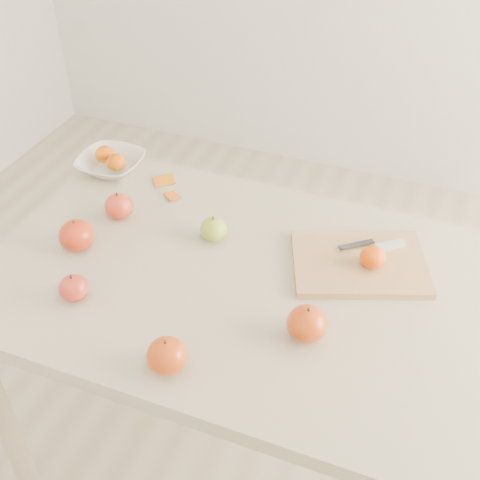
% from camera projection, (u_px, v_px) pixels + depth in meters
% --- Properties ---
extents(ground, '(3.50, 3.50, 0.00)m').
position_uv_depth(ground, '(234.00, 445.00, 1.94)').
color(ground, '#C6B293').
rests_on(ground, ground).
extents(table, '(1.20, 0.80, 0.75)m').
position_uv_depth(table, '(233.00, 303.00, 1.52)').
color(table, '#C2B192').
rests_on(table, ground).
extents(cutting_board, '(0.39, 0.34, 0.02)m').
position_uv_depth(cutting_board, '(359.00, 263.00, 1.48)').
color(cutting_board, tan).
rests_on(cutting_board, table).
extents(board_tangerine, '(0.06, 0.06, 0.05)m').
position_uv_depth(board_tangerine, '(373.00, 257.00, 1.44)').
color(board_tangerine, '#E75208').
rests_on(board_tangerine, cutting_board).
extents(fruit_bowl, '(0.19, 0.19, 0.05)m').
position_uv_depth(fruit_bowl, '(111.00, 164.00, 1.81)').
color(fruit_bowl, white).
rests_on(fruit_bowl, table).
extents(bowl_tangerine_near, '(0.06, 0.06, 0.05)m').
position_uv_depth(bowl_tangerine_near, '(105.00, 154.00, 1.81)').
color(bowl_tangerine_near, '#DD5107').
rests_on(bowl_tangerine_near, fruit_bowl).
extents(bowl_tangerine_far, '(0.06, 0.06, 0.05)m').
position_uv_depth(bowl_tangerine_far, '(116.00, 162.00, 1.77)').
color(bowl_tangerine_far, '#D34F07').
rests_on(bowl_tangerine_far, fruit_bowl).
extents(orange_peel_a, '(0.07, 0.07, 0.01)m').
position_uv_depth(orange_peel_a, '(164.00, 182.00, 1.77)').
color(orange_peel_a, '#CE6C0E').
rests_on(orange_peel_a, table).
extents(orange_peel_b, '(0.06, 0.05, 0.01)m').
position_uv_depth(orange_peel_b, '(172.00, 196.00, 1.71)').
color(orange_peel_b, '#CF5A0E').
rests_on(orange_peel_b, table).
extents(paring_knife, '(0.16, 0.09, 0.01)m').
position_uv_depth(paring_knife, '(385.00, 245.00, 1.51)').
color(paring_knife, silver).
rests_on(paring_knife, cutting_board).
extents(apple_green, '(0.07, 0.07, 0.06)m').
position_uv_depth(apple_green, '(213.00, 229.00, 1.55)').
color(apple_green, '#6C9B14').
rests_on(apple_green, table).
extents(apple_red_d, '(0.07, 0.07, 0.06)m').
position_uv_depth(apple_red_d, '(74.00, 288.00, 1.38)').
color(apple_red_d, '#9F1115').
rests_on(apple_red_d, table).
extents(apple_red_c, '(0.08, 0.08, 0.08)m').
position_uv_depth(apple_red_c, '(167.00, 355.00, 1.22)').
color(apple_red_c, '#9A1707').
rests_on(apple_red_c, table).
extents(apple_red_e, '(0.09, 0.09, 0.08)m').
position_uv_depth(apple_red_e, '(307.00, 324.00, 1.28)').
color(apple_red_e, '#9C1004').
rests_on(apple_red_e, table).
extents(apple_red_b, '(0.09, 0.09, 0.08)m').
position_uv_depth(apple_red_b, '(76.00, 235.00, 1.51)').
color(apple_red_b, maroon).
rests_on(apple_red_b, table).
extents(apple_red_a, '(0.08, 0.08, 0.07)m').
position_uv_depth(apple_red_a, '(119.00, 206.00, 1.62)').
color(apple_red_a, '#A01210').
rests_on(apple_red_a, table).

